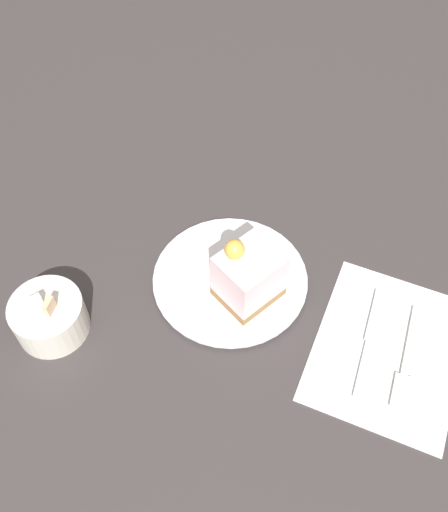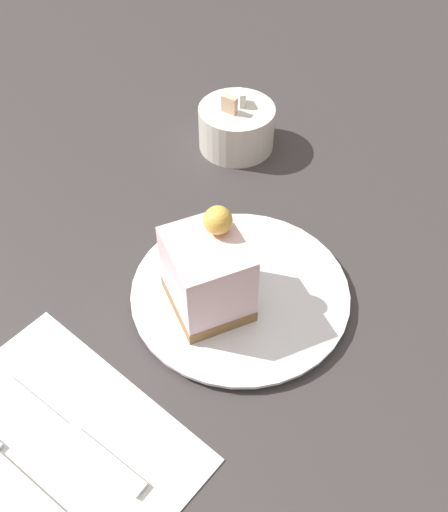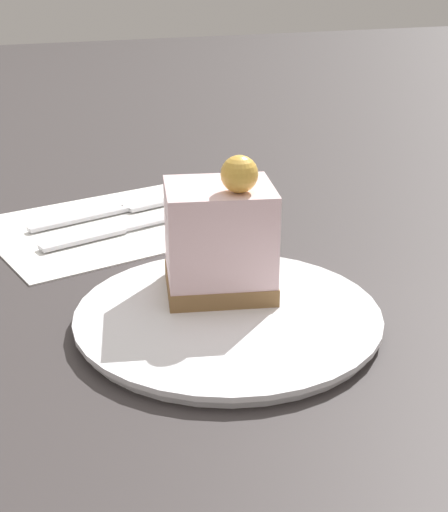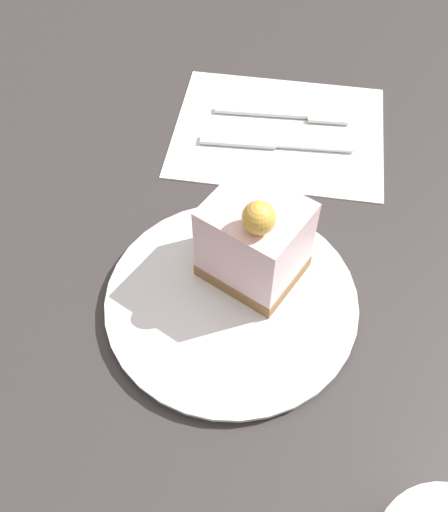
{
  "view_description": "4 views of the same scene",
  "coord_description": "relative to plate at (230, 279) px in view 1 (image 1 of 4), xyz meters",
  "views": [
    {
      "loc": [
        -0.23,
        0.38,
        0.7
      ],
      "look_at": [
        0.02,
        -0.01,
        0.07
      ],
      "focal_mm": 40.0,
      "sensor_mm": 36.0,
      "label": 1
    },
    {
      "loc": [
        -0.23,
        -0.29,
        0.47
      ],
      "look_at": [
        0.0,
        -0.0,
        0.06
      ],
      "focal_mm": 40.0,
      "sensor_mm": 36.0,
      "label": 2
    },
    {
      "loc": [
        0.45,
        -0.21,
        0.25
      ],
      "look_at": [
        0.02,
        -0.02,
        0.06
      ],
      "focal_mm": 50.0,
      "sensor_mm": 36.0,
      "label": 3
    },
    {
      "loc": [
        0.28,
        0.07,
        0.44
      ],
      "look_at": [
        0.01,
        -0.02,
        0.06
      ],
      "focal_mm": 40.0,
      "sensor_mm": 36.0,
      "label": 4
    }
  ],
  "objects": [
    {
      "name": "fork",
      "position": [
        -0.27,
        -0.01,
        -0.0
      ],
      "size": [
        0.05,
        0.16,
        0.0
      ],
      "rotation": [
        0.0,
        0.0,
        0.23
      ],
      "color": "silver",
      "rests_on": "napkin"
    },
    {
      "name": "napkin",
      "position": [
        -0.24,
        -0.02,
        -0.0
      ],
      "size": [
        0.23,
        0.27,
        0.0
      ],
      "rotation": [
        0.0,
        0.0,
        0.18
      ],
      "color": "white",
      "rests_on": "ground_plane"
    },
    {
      "name": "knife",
      "position": [
        -0.21,
        -0.04,
        -0.0
      ],
      "size": [
        0.05,
        0.17,
        0.0
      ],
      "rotation": [
        0.0,
        0.0,
        0.23
      ],
      "color": "silver",
      "rests_on": "napkin"
    },
    {
      "name": "plate",
      "position": [
        0.0,
        0.0,
        0.0
      ],
      "size": [
        0.23,
        0.23,
        0.01
      ],
      "color": "white",
      "rests_on": "ground_plane"
    },
    {
      "name": "sugar_bowl",
      "position": [
        0.16,
        0.2,
        0.02
      ],
      "size": [
        0.1,
        0.1,
        0.08
      ],
      "color": "silver",
      "rests_on": "ground_plane"
    },
    {
      "name": "cake_slice",
      "position": [
        -0.03,
        0.01,
        0.05
      ],
      "size": [
        0.09,
        0.1,
        0.11
      ],
      "rotation": [
        0.0,
        0.0,
        -0.28
      ],
      "color": "olive",
      "rests_on": "plate"
    },
    {
      "name": "ground_plane",
      "position": [
        -0.02,
        0.02,
        -0.01
      ],
      "size": [
        4.0,
        4.0,
        0.0
      ],
      "primitive_type": "plane",
      "color": "#383333"
    }
  ]
}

